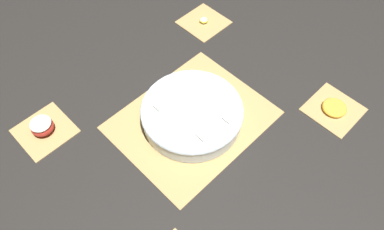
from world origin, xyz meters
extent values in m
plane|color=black|center=(0.00, 0.00, 0.00)|extent=(6.00, 6.00, 0.00)
cube|color=tan|center=(0.00, 0.00, 0.00)|extent=(0.44, 0.36, 0.01)
cube|color=brown|center=(-0.18, 0.00, 0.00)|extent=(0.01, 0.35, 0.00)
cube|color=brown|center=(-0.13, 0.00, 0.00)|extent=(0.01, 0.35, 0.00)
cube|color=brown|center=(-0.09, 0.00, 0.00)|extent=(0.01, 0.35, 0.00)
cube|color=brown|center=(-0.04, 0.00, 0.00)|extent=(0.01, 0.35, 0.00)
cube|color=brown|center=(0.00, 0.00, 0.00)|extent=(0.01, 0.35, 0.00)
cube|color=brown|center=(0.04, 0.00, 0.00)|extent=(0.01, 0.35, 0.00)
cube|color=brown|center=(0.09, 0.00, 0.00)|extent=(0.01, 0.35, 0.00)
cube|color=brown|center=(0.13, 0.00, 0.00)|extent=(0.01, 0.35, 0.00)
cube|color=brown|center=(0.18, 0.00, 0.00)|extent=(0.01, 0.35, 0.00)
cube|color=tan|center=(0.34, -0.28, 0.00)|extent=(0.15, 0.15, 0.01)
cube|color=brown|center=(0.29, -0.28, 0.00)|extent=(0.00, 0.15, 0.00)
cube|color=brown|center=(0.32, -0.28, 0.00)|extent=(0.00, 0.15, 0.00)
cube|color=brown|center=(0.35, -0.28, 0.00)|extent=(0.00, 0.15, 0.00)
cube|color=brown|center=(0.38, -0.28, 0.00)|extent=(0.00, 0.15, 0.00)
cube|color=tan|center=(-0.34, 0.28, 0.00)|extent=(0.15, 0.15, 0.01)
cube|color=brown|center=(-0.36, 0.28, 0.00)|extent=(0.00, 0.15, 0.00)
cube|color=brown|center=(-0.31, 0.28, 0.00)|extent=(0.00, 0.15, 0.00)
cube|color=tan|center=(0.34, 0.28, 0.00)|extent=(0.15, 0.15, 0.01)
cube|color=brown|center=(0.29, 0.28, 0.00)|extent=(0.00, 0.15, 0.00)
cube|color=brown|center=(0.32, 0.28, 0.00)|extent=(0.00, 0.15, 0.00)
cube|color=brown|center=(0.35, 0.28, 0.00)|extent=(0.00, 0.15, 0.00)
cube|color=brown|center=(0.38, 0.28, 0.00)|extent=(0.00, 0.15, 0.00)
cylinder|color=silver|center=(0.00, 0.00, 0.03)|extent=(0.30, 0.30, 0.05)
torus|color=silver|center=(0.00, 0.00, 0.05)|extent=(0.30, 0.30, 0.01)
cylinder|color=beige|center=(0.10, 0.04, 0.04)|extent=(0.03, 0.03, 0.01)
cylinder|color=beige|center=(-0.01, -0.07, 0.05)|extent=(0.03, 0.03, 0.01)
cylinder|color=beige|center=(0.10, -0.05, 0.06)|extent=(0.03, 0.03, 0.01)
cylinder|color=beige|center=(-0.05, 0.02, 0.03)|extent=(0.03, 0.03, 0.01)
cylinder|color=beige|center=(0.06, -0.01, 0.02)|extent=(0.03, 0.03, 0.01)
cylinder|color=beige|center=(-0.09, 0.05, 0.06)|extent=(0.03, 0.03, 0.01)
cylinder|color=beige|center=(-0.04, 0.09, 0.05)|extent=(0.03, 0.03, 0.01)
cylinder|color=beige|center=(-0.07, -0.06, 0.05)|extent=(0.02, 0.02, 0.01)
cylinder|color=beige|center=(-0.01, -0.04, 0.05)|extent=(0.03, 0.03, 0.01)
cylinder|color=beige|center=(0.01, 0.11, 0.03)|extent=(0.03, 0.03, 0.01)
cylinder|color=beige|center=(0.02, -0.04, 0.05)|extent=(0.03, 0.03, 0.01)
cube|color=white|center=(0.00, 0.07, 0.04)|extent=(0.02, 0.02, 0.02)
cube|color=white|center=(0.08, 0.04, 0.02)|extent=(0.03, 0.03, 0.03)
cube|color=white|center=(-0.03, -0.04, 0.03)|extent=(0.03, 0.03, 0.03)
cube|color=white|center=(0.04, 0.11, 0.02)|extent=(0.02, 0.02, 0.02)
cube|color=white|center=(0.05, -0.10, 0.05)|extent=(0.03, 0.03, 0.03)
cube|color=white|center=(-0.11, 0.00, 0.02)|extent=(0.03, 0.03, 0.03)
cube|color=white|center=(-0.04, 0.00, 0.04)|extent=(0.02, 0.02, 0.02)
cube|color=white|center=(-0.04, -0.09, 0.05)|extent=(0.03, 0.03, 0.03)
cube|color=white|center=(-0.06, 0.07, 0.06)|extent=(0.02, 0.02, 0.02)
ellipsoid|color=#F9A338|center=(0.11, -0.02, 0.05)|extent=(0.03, 0.02, 0.01)
ellipsoid|color=red|center=(0.06, 0.00, 0.05)|extent=(0.03, 0.02, 0.01)
ellipsoid|color=red|center=(0.00, 0.01, 0.03)|extent=(0.03, 0.01, 0.01)
ellipsoid|color=red|center=(0.04, 0.05, 0.04)|extent=(0.04, 0.02, 0.02)
ellipsoid|color=#F9A338|center=(-0.09, -0.04, 0.05)|extent=(0.03, 0.02, 0.01)
ellipsoid|color=#F9A338|center=(0.01, -0.03, 0.03)|extent=(0.03, 0.01, 0.01)
ellipsoid|color=#F9A338|center=(-0.05, 0.10, 0.03)|extent=(0.03, 0.02, 0.01)
ellipsoid|color=#B72D23|center=(-0.34, 0.28, 0.02)|extent=(0.07, 0.07, 0.04)
cylinder|color=white|center=(-0.34, 0.28, 0.04)|extent=(0.06, 0.06, 0.00)
cylinder|color=#F9A338|center=(0.34, -0.28, 0.01)|extent=(0.07, 0.07, 0.01)
torus|color=#F4A82D|center=(0.34, -0.28, 0.01)|extent=(0.07, 0.07, 0.01)
cylinder|color=beige|center=(0.34, 0.28, 0.01)|extent=(0.03, 0.03, 0.01)
torus|color=yellow|center=(0.34, 0.28, 0.01)|extent=(0.03, 0.03, 0.01)
camera|label=1|loc=(-0.45, -0.45, 0.94)|focal=35.00mm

